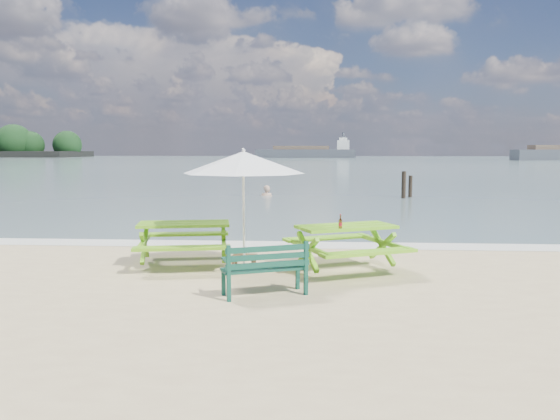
# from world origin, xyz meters

# --- Properties ---
(sea) EXTENTS (300.00, 300.00, 0.00)m
(sea) POSITION_xyz_m (0.00, 85.00, 0.00)
(sea) COLOR slate
(sea) RESTS_ON ground
(foam_strip) EXTENTS (22.00, 0.90, 0.01)m
(foam_strip) POSITION_xyz_m (0.00, 4.60, 0.01)
(foam_strip) COLOR silver
(foam_strip) RESTS_ON ground
(picnic_table_left) EXTENTS (2.04, 2.20, 0.82)m
(picnic_table_left) POSITION_xyz_m (-1.40, 2.30, 0.40)
(picnic_table_left) COLOR #63A218
(picnic_table_left) RESTS_ON ground
(picnic_table_right) EXTENTS (2.41, 2.51, 0.84)m
(picnic_table_right) POSITION_xyz_m (1.68, 2.01, 0.40)
(picnic_table_right) COLOR #6BB51B
(picnic_table_right) RESTS_ON ground
(park_bench) EXTENTS (1.36, 0.88, 0.80)m
(park_bench) POSITION_xyz_m (0.35, 0.22, 0.25)
(park_bench) COLOR #0E3C2E
(park_bench) RESTS_ON ground
(side_table) EXTENTS (0.44, 0.44, 0.29)m
(side_table) POSITION_xyz_m (-0.18, 1.83, 0.15)
(side_table) COLOR brown
(side_table) RESTS_ON ground
(patio_umbrella) EXTENTS (2.21, 2.21, 2.19)m
(patio_umbrella) POSITION_xyz_m (-0.18, 1.83, 1.98)
(patio_umbrella) COLOR silver
(patio_umbrella) RESTS_ON ground
(beer_bottle) EXTENTS (0.06, 0.06, 0.25)m
(beer_bottle) POSITION_xyz_m (1.56, 1.60, 0.92)
(beer_bottle) COLOR brown
(beer_bottle) RESTS_ON picnic_table_right
(swimmer) EXTENTS (0.70, 0.50, 1.82)m
(swimmer) POSITION_xyz_m (-1.25, 18.07, -0.41)
(swimmer) COLOR tan
(swimmer) RESTS_ON ground
(mooring_pilings) EXTENTS (0.59, 0.79, 1.42)m
(mooring_pilings) POSITION_xyz_m (5.23, 17.23, 0.47)
(mooring_pilings) COLOR black
(mooring_pilings) RESTS_ON ground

